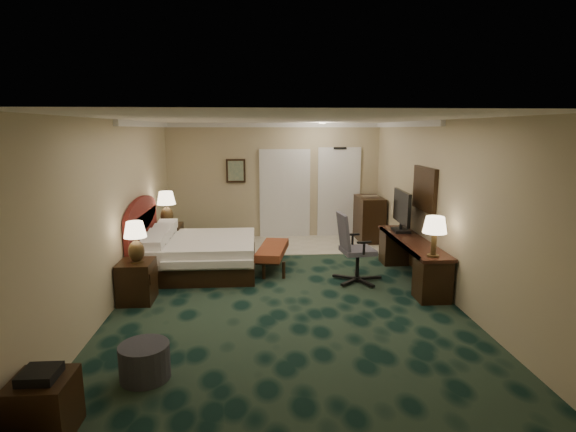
{
  "coord_description": "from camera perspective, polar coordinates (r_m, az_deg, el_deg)",
  "views": [
    {
      "loc": [
        -0.41,
        -6.85,
        2.56
      ],
      "look_at": [
        0.11,
        0.6,
        1.11
      ],
      "focal_mm": 28.0,
      "sensor_mm": 36.0,
      "label": 1
    }
  ],
  "objects": [
    {
      "name": "floor",
      "position": [
        7.33,
        -0.52,
        -9.46
      ],
      "size": [
        5.0,
        7.5,
        0.0
      ],
      "primitive_type": "cube",
      "color": "black",
      "rests_on": "ground"
    },
    {
      "name": "ceiling",
      "position": [
        6.87,
        -0.56,
        12.16
      ],
      "size": [
        5.0,
        7.5,
        0.0
      ],
      "primitive_type": "cube",
      "color": "white",
      "rests_on": "wall_back"
    },
    {
      "name": "wall_back",
      "position": [
        10.68,
        -1.76,
        4.47
      ],
      "size": [
        5.0,
        0.0,
        2.7
      ],
      "primitive_type": "cube",
      "color": "tan",
      "rests_on": "ground"
    },
    {
      "name": "wall_front",
      "position": [
        3.36,
        3.4,
        -10.13
      ],
      "size": [
        5.0,
        0.0,
        2.7
      ],
      "primitive_type": "cube",
      "color": "tan",
      "rests_on": "ground"
    },
    {
      "name": "wall_left",
      "position": [
        7.27,
        -20.63,
        0.69
      ],
      "size": [
        0.0,
        7.5,
        2.7
      ],
      "primitive_type": "cube",
      "color": "tan",
      "rests_on": "ground"
    },
    {
      "name": "wall_right",
      "position": [
        7.55,
        18.77,
        1.17
      ],
      "size": [
        0.0,
        7.5,
        2.7
      ],
      "primitive_type": "cube",
      "color": "tan",
      "rests_on": "ground"
    },
    {
      "name": "crown_molding",
      "position": [
        6.87,
        -0.56,
        11.74
      ],
      "size": [
        5.0,
        7.5,
        0.1
      ],
      "primitive_type": null,
      "color": "white",
      "rests_on": "wall_back"
    },
    {
      "name": "tile_patch",
      "position": [
        10.17,
        3.56,
        -3.59
      ],
      "size": [
        3.2,
        1.7,
        0.01
      ],
      "primitive_type": "cube",
      "color": "beige",
      "rests_on": "ground"
    },
    {
      "name": "headboard",
      "position": [
        8.32,
        -18.0,
        -2.48
      ],
      "size": [
        0.12,
        2.0,
        1.4
      ],
      "primitive_type": null,
      "color": "#481317",
      "rests_on": "ground"
    },
    {
      "name": "entry_door",
      "position": [
        10.86,
        6.46,
        2.92
      ],
      "size": [
        1.02,
        0.06,
        2.18
      ],
      "primitive_type": "cube",
      "color": "white",
      "rests_on": "ground"
    },
    {
      "name": "closet_doors",
      "position": [
        10.69,
        -0.41,
        2.86
      ],
      "size": [
        1.2,
        0.06,
        2.1
      ],
      "primitive_type": "cube",
      "color": "silver",
      "rests_on": "ground"
    },
    {
      "name": "wall_art",
      "position": [
        10.62,
        -6.65,
        5.72
      ],
      "size": [
        0.45,
        0.06,
        0.55
      ],
      "primitive_type": "cube",
      "color": "#4D6D62",
      "rests_on": "wall_back"
    },
    {
      "name": "wall_mirror",
      "position": [
        8.05,
        16.97,
        3.3
      ],
      "size": [
        0.05,
        0.95,
        0.75
      ],
      "primitive_type": "cube",
      "color": "white",
      "rests_on": "wall_right"
    },
    {
      "name": "bed",
      "position": [
        8.34,
        -10.93,
        -4.9
      ],
      "size": [
        1.93,
        1.79,
        0.61
      ],
      "primitive_type": "cube",
      "color": "white",
      "rests_on": "ground"
    },
    {
      "name": "nightstand_near",
      "position": [
        7.18,
        -18.64,
        -7.88
      ],
      "size": [
        0.5,
        0.57,
        0.62
      ],
      "primitive_type": "cube",
      "color": "black",
      "rests_on": "ground"
    },
    {
      "name": "nightstand_far",
      "position": [
        9.41,
        -14.94,
        -3.09
      ],
      "size": [
        0.53,
        0.61,
        0.67
      ],
      "primitive_type": "cube",
      "color": "black",
      "rests_on": "ground"
    },
    {
      "name": "lamp_near",
      "position": [
        6.95,
        -18.77,
        -3.18
      ],
      "size": [
        0.41,
        0.41,
        0.62
      ],
      "primitive_type": null,
      "rotation": [
        0.0,
        0.0,
        0.31
      ],
      "color": "black",
      "rests_on": "nightstand_near"
    },
    {
      "name": "lamp_far",
      "position": [
        9.23,
        -15.16,
        0.92
      ],
      "size": [
        0.4,
        0.4,
        0.69
      ],
      "primitive_type": null,
      "rotation": [
        0.0,
        0.0,
        0.11
      ],
      "color": "black",
      "rests_on": "nightstand_far"
    },
    {
      "name": "bed_bench",
      "position": [
        8.35,
        -1.97,
        -5.3
      ],
      "size": [
        0.68,
        1.35,
        0.44
      ],
      "primitive_type": "cube",
      "rotation": [
        0.0,
        0.0,
        -0.19
      ],
      "color": "brown",
      "rests_on": "ground"
    },
    {
      "name": "ottoman",
      "position": [
        5.12,
        -17.73,
        -17.17
      ],
      "size": [
        0.57,
        0.57,
        0.37
      ],
      "primitive_type": "cylinder",
      "rotation": [
        0.0,
        0.0,
        0.09
      ],
      "color": "#28282E",
      "rests_on": "ground"
    },
    {
      "name": "side_table",
      "position": [
        4.58,
        -28.62,
        -20.53
      ],
      "size": [
        0.48,
        0.48,
        0.52
      ],
      "primitive_type": "cube",
      "color": "black",
      "rests_on": "ground"
    },
    {
      "name": "desk",
      "position": [
        8.04,
        15.35,
        -5.37
      ],
      "size": [
        0.52,
        2.42,
        0.7
      ],
      "primitive_type": "cube",
      "color": "black",
      "rests_on": "ground"
    },
    {
      "name": "tv",
      "position": [
        8.48,
        14.24,
        0.57
      ],
      "size": [
        0.13,
        0.98,
        0.76
      ],
      "primitive_type": "cube",
      "rotation": [
        0.0,
        0.0,
        -0.05
      ],
      "color": "black",
      "rests_on": "desk"
    },
    {
      "name": "desk_lamp",
      "position": [
        6.95,
        18.07,
        -2.48
      ],
      "size": [
        0.45,
        0.45,
        0.62
      ],
      "primitive_type": null,
      "rotation": [
        0.0,
        0.0,
        0.33
      ],
      "color": "black",
      "rests_on": "desk"
    },
    {
      "name": "desk_chair",
      "position": [
        7.67,
        8.87,
        -3.98
      ],
      "size": [
        0.77,
        0.73,
        1.19
      ],
      "primitive_type": null,
      "rotation": [
        0.0,
        0.0,
        0.12
      ],
      "color": "#42414C",
      "rests_on": "ground"
    },
    {
      "name": "minibar",
      "position": [
        10.58,
        10.26,
        -0.35
      ],
      "size": [
        0.54,
        0.97,
        1.03
      ],
      "primitive_type": "cube",
      "color": "black",
      "rests_on": "ground"
    }
  ]
}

